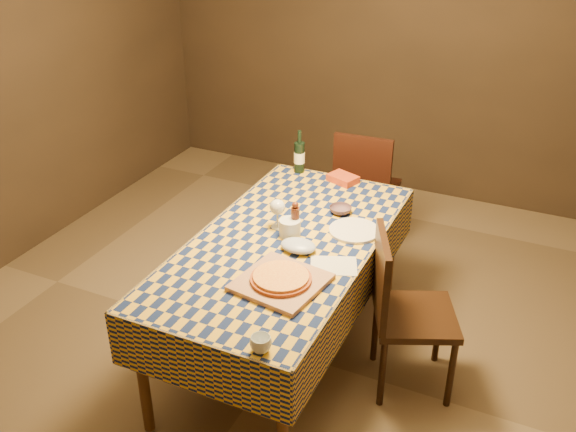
{
  "coord_description": "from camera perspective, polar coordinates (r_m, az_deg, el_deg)",
  "views": [
    {
      "loc": [
        1.27,
        -2.7,
        2.54
      ],
      "look_at": [
        0.0,
        0.05,
        0.9
      ],
      "focal_mm": 40.0,
      "sensor_mm": 36.0,
      "label": 1
    }
  ],
  "objects": [
    {
      "name": "room",
      "position": [
        3.21,
        -0.38,
        6.68
      ],
      "size": [
        5.0,
        5.1,
        2.7
      ],
      "color": "brown",
      "rests_on": "ground"
    },
    {
      "name": "dining_table",
      "position": [
        3.51,
        -0.34,
        -3.32
      ],
      "size": [
        0.94,
        1.84,
        0.77
      ],
      "color": "brown",
      "rests_on": "ground"
    },
    {
      "name": "cutting_board",
      "position": [
        3.12,
        -0.63,
        -5.91
      ],
      "size": [
        0.44,
        0.44,
        0.02
      ],
      "primitive_type": "cube",
      "rotation": [
        0.0,
        0.0,
        -0.15
      ],
      "color": "#A66F4E",
      "rests_on": "dining_table"
    },
    {
      "name": "pizza",
      "position": [
        3.1,
        -0.63,
        -5.51
      ],
      "size": [
        0.37,
        0.37,
        0.03
      ],
      "color": "#A7481B",
      "rests_on": "cutting_board"
    },
    {
      "name": "pepper_mill",
      "position": [
        3.5,
        0.64,
        -0.27
      ],
      "size": [
        0.05,
        0.05,
        0.2
      ],
      "color": "#502112",
      "rests_on": "dining_table"
    },
    {
      "name": "bowl",
      "position": [
        3.76,
        4.69,
        0.55
      ],
      "size": [
        0.14,
        0.14,
        0.04
      ],
      "primitive_type": "imported",
      "rotation": [
        0.0,
        0.0,
        -0.06
      ],
      "color": "#573E49",
      "rests_on": "dining_table"
    },
    {
      "name": "wine_glass",
      "position": [
        3.54,
        -0.95,
        0.72
      ],
      "size": [
        0.09,
        0.09,
        0.17
      ],
      "color": "silver",
      "rests_on": "dining_table"
    },
    {
      "name": "wine_bottle",
      "position": [
        4.23,
        1.01,
        5.31
      ],
      "size": [
        0.08,
        0.08,
        0.29
      ],
      "color": "black",
      "rests_on": "dining_table"
    },
    {
      "name": "deli_tub",
      "position": [
        3.5,
        0.17,
        -1.07
      ],
      "size": [
        0.12,
        0.12,
        0.1
      ],
      "primitive_type": "cylinder",
      "rotation": [
        0.0,
        0.0,
        -0.02
      ],
      "color": "silver",
      "rests_on": "dining_table"
    },
    {
      "name": "takeout_container",
      "position": [
        4.14,
        4.91,
        3.34
      ],
      "size": [
        0.21,
        0.18,
        0.05
      ],
      "primitive_type": "cube",
      "rotation": [
        0.0,
        0.0,
        -0.37
      ],
      "color": "#B63B18",
      "rests_on": "dining_table"
    },
    {
      "name": "white_plate",
      "position": [
        3.57,
        5.9,
        -1.3
      ],
      "size": [
        0.28,
        0.28,
        0.02
      ],
      "primitive_type": "cylinder",
      "rotation": [
        0.0,
        0.0,
        0.0
      ],
      "color": "white",
      "rests_on": "dining_table"
    },
    {
      "name": "tumbler",
      "position": [
        2.72,
        -2.44,
        -11.3
      ],
      "size": [
        0.12,
        0.12,
        0.07
      ],
      "primitive_type": "imported",
      "rotation": [
        0.0,
        0.0,
        -0.31
      ],
      "color": "white",
      "rests_on": "dining_table"
    },
    {
      "name": "flour_patch",
      "position": [
        3.27,
        4.08,
        -4.42
      ],
      "size": [
        0.28,
        0.25,
        0.0
      ],
      "primitive_type": "cube",
      "rotation": [
        0.0,
        0.0,
        0.38
      ],
      "color": "silver",
      "rests_on": "dining_table"
    },
    {
      "name": "flour_bag",
      "position": [
        3.38,
        0.92,
        -2.66
      ],
      "size": [
        0.23,
        0.2,
        0.06
      ],
      "primitive_type": "ellipsoid",
      "rotation": [
        0.0,
        0.0,
        0.36
      ],
      "color": "#A4B3D3",
      "rests_on": "dining_table"
    },
    {
      "name": "chair_far",
      "position": [
        4.71,
        6.87,
        2.87
      ],
      "size": [
        0.44,
        0.45,
        0.93
      ],
      "color": "black",
      "rests_on": "ground"
    },
    {
      "name": "chair_right",
      "position": [
        3.46,
        9.99,
        -7.81
      ],
      "size": [
        0.56,
        0.56,
        0.93
      ],
      "color": "black",
      "rests_on": "ground"
    }
  ]
}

